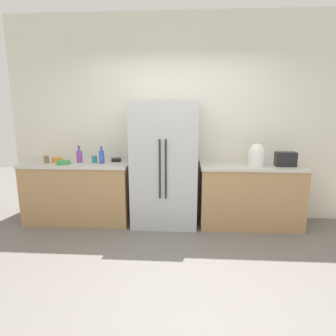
# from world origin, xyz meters

# --- Properties ---
(ground_plane) EXTENTS (10.29, 10.29, 0.00)m
(ground_plane) POSITION_xyz_m (0.00, 0.00, 0.00)
(ground_plane) COLOR slate
(kitchen_back_panel) EXTENTS (5.14, 0.10, 3.04)m
(kitchen_back_panel) POSITION_xyz_m (0.00, 1.70, 1.52)
(kitchen_back_panel) COLOR silver
(kitchen_back_panel) RESTS_ON ground_plane
(counter_left) EXTENTS (1.57, 0.63, 0.90)m
(counter_left) POSITION_xyz_m (-1.48, 1.34, 0.45)
(counter_left) COLOR tan
(counter_left) RESTS_ON ground_plane
(counter_right) EXTENTS (1.45, 0.63, 0.90)m
(counter_right) POSITION_xyz_m (1.06, 1.34, 0.45)
(counter_right) COLOR tan
(counter_right) RESTS_ON ground_plane
(refrigerator) EXTENTS (0.93, 0.65, 1.79)m
(refrigerator) POSITION_xyz_m (-0.18, 1.32, 0.89)
(refrigerator) COLOR #B7BABF
(refrigerator) RESTS_ON ground_plane
(toaster) EXTENTS (0.27, 0.14, 0.20)m
(toaster) POSITION_xyz_m (1.50, 1.27, 1.00)
(toaster) COLOR black
(toaster) RESTS_ON counter_right
(rice_cooker) EXTENTS (0.24, 0.24, 0.31)m
(rice_cooker) POSITION_xyz_m (1.10, 1.28, 1.05)
(rice_cooker) COLOR white
(rice_cooker) RESTS_ON counter_right
(bottle_a) EXTENTS (0.07, 0.07, 0.25)m
(bottle_a) POSITION_xyz_m (-1.09, 1.30, 1.00)
(bottle_a) COLOR blue
(bottle_a) RESTS_ON counter_left
(bottle_b) EXTENTS (0.08, 0.08, 0.24)m
(bottle_b) POSITION_xyz_m (-1.45, 1.37, 0.99)
(bottle_b) COLOR purple
(bottle_b) RESTS_ON counter_left
(cup_a) EXTENTS (0.07, 0.07, 0.10)m
(cup_a) POSITION_xyz_m (-1.91, 1.29, 0.95)
(cup_a) COLOR brown
(cup_a) RESTS_ON counter_left
(cup_b) EXTENTS (0.08, 0.08, 0.10)m
(cup_b) POSITION_xyz_m (-1.23, 1.37, 0.95)
(cup_b) COLOR teal
(cup_b) RESTS_ON counter_left
(bowl_a) EXTENTS (0.19, 0.19, 0.05)m
(bowl_a) POSITION_xyz_m (-1.63, 1.21, 0.93)
(bowl_a) COLOR green
(bowl_a) RESTS_ON counter_left
(bowl_b) EXTENTS (0.15, 0.15, 0.05)m
(bowl_b) POSITION_xyz_m (-0.92, 1.48, 0.92)
(bowl_b) COLOR black
(bowl_b) RESTS_ON counter_left
(bowl_c) EXTENTS (0.14, 0.14, 0.07)m
(bowl_c) POSITION_xyz_m (-1.79, 1.38, 0.93)
(bowl_c) COLOR orange
(bowl_c) RESTS_ON counter_left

